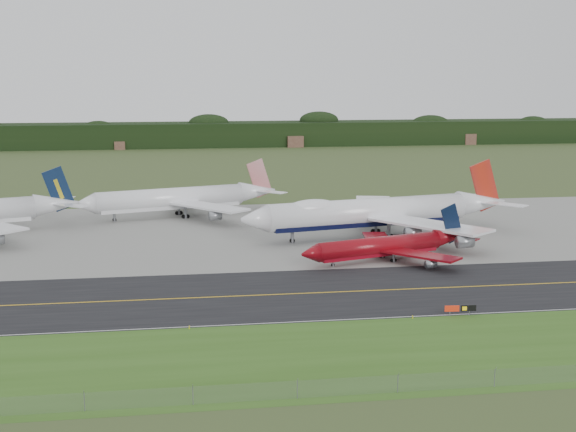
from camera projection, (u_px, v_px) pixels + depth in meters
The scene contains 14 objects.
ground at pixel (354, 285), 142.10m from camera, with size 600.00×600.00×0.00m, color #3A4A22.
grass_verge at pixel (414, 352), 108.03m from camera, with size 400.00×30.00×0.01m, color #32581A.
taxiway at pixel (360, 291), 138.21m from camera, with size 400.00×32.00×0.02m, color black.
apron at pixel (306, 230), 191.74m from camera, with size 400.00×78.00×0.01m, color gray.
taxiway_centreline at pixel (360, 291), 138.20m from camera, with size 400.00×0.40×0.00m, color gold.
taxiway_edge_line at pixel (383, 318), 123.12m from camera, with size 400.00×0.25×0.00m, color silver.
perimeter_fence at pixel (447, 381), 95.19m from camera, with size 320.00×0.10×320.00m.
horizon_treeline at pixel (232, 135), 407.60m from camera, with size 700.00×25.00×12.00m.
jet_ba_747 at pixel (377, 212), 183.05m from camera, with size 66.54×54.32×16.82m.
jet_red_737 at pixel (388, 246), 160.70m from camera, with size 37.61×29.89×10.38m.
jet_star_tail at pixel (181, 199), 208.79m from camera, with size 53.10×43.41×14.23m.
taxiway_sign at pixel (460, 308), 124.07m from camera, with size 4.95×0.51×1.65m.
edge_marker_left at pixel (189, 327), 117.78m from camera, with size 0.16×0.16×0.50m, color yellow.
edge_marker_center at pixel (413, 317), 122.74m from camera, with size 0.16×0.16×0.50m, color yellow.
Camera 1 is at (-32.02, -134.42, 37.25)m, focal length 50.00 mm.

